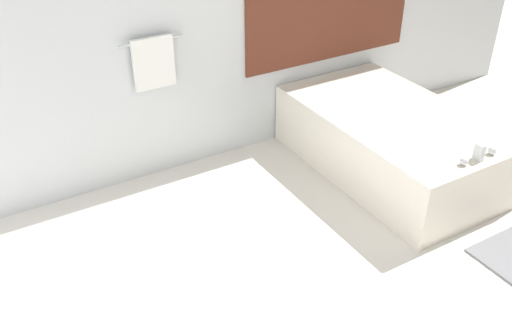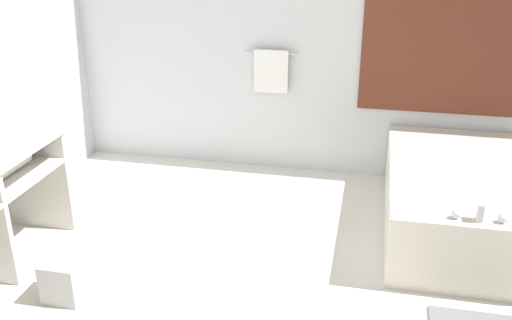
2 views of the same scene
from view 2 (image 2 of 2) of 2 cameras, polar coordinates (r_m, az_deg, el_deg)
The scene contains 4 objects.
ground_plane at distance 3.78m, azimuth -0.21°, elevation -14.11°, with size 16.00×16.00×0.00m, color silver.
wall_back_with_blinds at distance 5.30m, azimuth 5.51°, elevation 12.65°, with size 7.40×0.13×2.70m.
bathtub at distance 4.71m, azimuth 19.59°, elevation -3.49°, with size 1.09×1.85×0.64m.
waste_bin at distance 3.96m, azimuth -18.54°, elevation -11.20°, with size 0.24×0.24×0.27m.
Camera 2 is at (0.64, -2.95, 2.27)m, focal length 40.00 mm.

